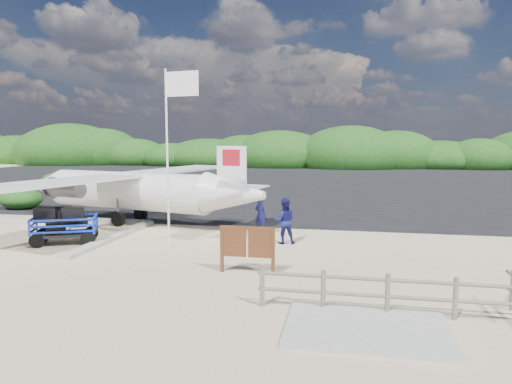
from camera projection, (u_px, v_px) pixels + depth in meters
ground at (206, 252)px, 16.79m from camera, size 160.00×160.00×0.00m
asphalt_apron at (295, 181)px, 46.04m from camera, size 90.00×50.00×0.04m
lagoon at (20, 234)px, 19.97m from camera, size 9.00×7.00×0.40m
walkway_pad at (367, 331)px, 9.89m from camera, size 3.50×2.50×0.10m
vegetation_band at (313, 166)px, 70.41m from camera, size 124.00×8.00×4.40m
fence at (387, 315)px, 10.77m from camera, size 6.40×2.00×1.10m
baggage_cart at (65, 243)px, 18.18m from camera, size 2.98×2.41×1.30m
flagpole at (169, 249)px, 17.33m from camera, size 1.41×0.75×6.68m
signboard at (247, 273)px, 14.14m from camera, size 1.84×0.19×1.51m
crew_a at (260, 215)px, 20.42m from camera, size 0.67×0.57×1.56m
crew_b at (284, 221)px, 18.09m from camera, size 1.01×0.85×1.83m
aircraft_large at (495, 190)px, 37.74m from camera, size 19.74×19.74×4.89m
aircraft_small at (234, 177)px, 51.19m from camera, size 10.87×10.87×2.77m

